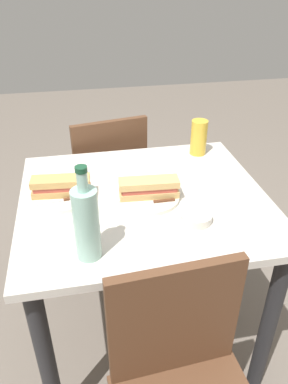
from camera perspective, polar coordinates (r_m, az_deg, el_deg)
ground_plane at (r=1.95m, az=0.00°, el=-19.97°), size 8.00×8.00×0.00m
dining_table at (r=1.50m, az=0.00°, el=-5.00°), size 0.93×0.83×0.76m
chair_near at (r=2.07m, az=-5.63°, el=2.03°), size 0.47×0.47×0.88m
plate_near at (r=1.41m, az=0.74°, el=-0.79°), size 0.23×0.23×0.01m
baguette_sandwich_near at (r=1.39m, az=0.75°, el=0.65°), size 0.22×0.09×0.07m
knife_near at (r=1.36m, az=1.50°, el=-1.53°), size 0.18×0.01×0.01m
plate_far at (r=1.45m, az=-12.28°, el=-0.51°), size 0.23×0.23×0.01m
baguette_sandwich_far at (r=1.43m, az=-12.46°, el=0.89°), size 0.22×0.09×0.07m
knife_far at (r=1.40m, az=-12.04°, el=-1.19°), size 0.18×0.04×0.01m
water_bottle at (r=1.10m, az=-8.73°, el=-4.60°), size 0.08×0.08×0.30m
beer_glass at (r=1.73m, az=8.30°, el=8.19°), size 0.07×0.07×0.16m
olive_bowl at (r=1.30m, az=7.92°, el=-3.82°), size 0.11×0.11×0.03m
paper_napkin at (r=1.51m, az=8.85°, el=1.02°), size 0.17×0.17×0.00m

